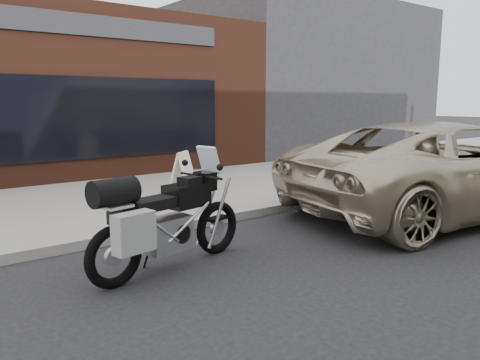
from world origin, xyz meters
The scene contains 6 objects.
ground centered at (0.00, 0.00, 0.00)m, with size 120.00×120.00×0.00m, color black.
near_sidewalk centered at (0.00, 7.00, 0.07)m, with size 44.00×6.00×0.15m, color gray.
neighbour_building centered at (10.00, 14.00, 3.00)m, with size 10.00×10.00×6.00m, color #2C2C32.
motorcycle centered at (-2.15, 2.54, 0.66)m, with size 2.39×1.05×1.52m.
minivan centered at (3.50, 2.07, 0.87)m, with size 2.89×6.26×1.74m, color #BDAC93.
sandwich_sign centered at (0.23, 6.09, 0.60)m, with size 0.76×0.76×0.90m.
Camera 1 is at (-4.75, -2.46, 2.11)m, focal length 35.00 mm.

